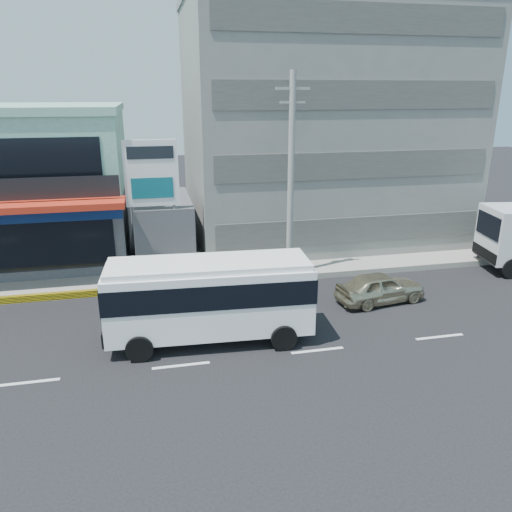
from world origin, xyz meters
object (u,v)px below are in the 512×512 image
(minibus, at_px, (210,294))
(shop_building, at_px, (13,188))
(billboard, at_px, (152,181))
(utility_pole_near, at_px, (291,178))
(sedan, at_px, (380,287))
(concrete_building, at_px, (319,126))
(satellite_dish, at_px, (163,200))

(minibus, bearing_deg, shop_building, 127.07)
(billboard, bearing_deg, minibus, -76.77)
(utility_pole_near, distance_m, sedan, 6.64)
(concrete_building, bearing_deg, minibus, -123.23)
(shop_building, distance_m, utility_pole_near, 15.50)
(sedan, bearing_deg, billboard, 51.88)
(shop_building, relative_size, concrete_building, 0.77)
(concrete_building, bearing_deg, sedan, -94.00)
(concrete_building, distance_m, minibus, 16.73)
(concrete_building, xyz_separation_m, billboard, (-10.50, -5.80, -2.07))
(shop_building, xyz_separation_m, billboard, (7.50, -4.75, 0.93))
(utility_pole_near, height_order, minibus, utility_pole_near)
(concrete_building, bearing_deg, billboard, -151.08)
(concrete_building, distance_m, billboard, 12.17)
(shop_building, bearing_deg, satellite_dish, -20.21)
(sedan, bearing_deg, concrete_building, -12.41)
(concrete_building, distance_m, satellite_dish, 11.30)
(shop_building, relative_size, sedan, 3.03)
(utility_pole_near, bearing_deg, concrete_building, 62.24)
(billboard, xyz_separation_m, minibus, (1.77, -7.53, -3.02))
(satellite_dish, bearing_deg, sedan, -38.56)
(utility_pole_near, bearing_deg, satellite_dish, 149.04)
(billboard, bearing_deg, shop_building, 147.68)
(satellite_dish, distance_m, minibus, 9.56)
(concrete_building, bearing_deg, utility_pole_near, -117.76)
(billboard, relative_size, utility_pole_near, 0.69)
(shop_building, distance_m, billboard, 8.92)
(sedan, bearing_deg, utility_pole_near, 32.21)
(satellite_dish, bearing_deg, concrete_building, 21.80)
(billboard, bearing_deg, concrete_building, 28.92)
(utility_pole_near, relative_size, sedan, 2.45)
(shop_building, height_order, utility_pole_near, utility_pole_near)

